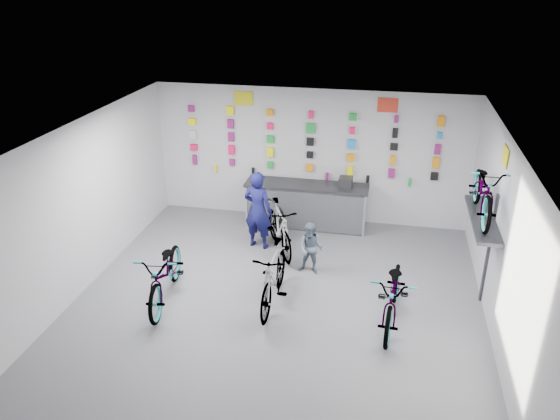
% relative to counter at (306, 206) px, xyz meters
% --- Properties ---
extents(floor, '(8.00, 8.00, 0.00)m').
position_rel_counter_xyz_m(floor, '(0.00, -3.54, -0.49)').
color(floor, '#545359').
rests_on(floor, ground).
extents(ceiling, '(8.00, 8.00, 0.00)m').
position_rel_counter_xyz_m(ceiling, '(0.00, -3.54, 2.51)').
color(ceiling, white).
rests_on(ceiling, wall_back).
extents(wall_back, '(7.00, 0.00, 7.00)m').
position_rel_counter_xyz_m(wall_back, '(0.00, 0.46, 1.01)').
color(wall_back, silver).
rests_on(wall_back, floor).
extents(wall_left, '(0.00, 8.00, 8.00)m').
position_rel_counter_xyz_m(wall_left, '(-3.50, -3.54, 1.01)').
color(wall_left, silver).
rests_on(wall_left, floor).
extents(wall_right, '(0.00, 8.00, 8.00)m').
position_rel_counter_xyz_m(wall_right, '(3.50, -3.54, 1.01)').
color(wall_right, silver).
rests_on(wall_right, floor).
extents(counter, '(2.70, 0.66, 1.00)m').
position_rel_counter_xyz_m(counter, '(0.00, 0.00, 0.00)').
color(counter, black).
rests_on(counter, floor).
extents(merch_wall, '(5.57, 0.08, 1.56)m').
position_rel_counter_xyz_m(merch_wall, '(0.01, 0.39, 1.30)').
color(merch_wall, '#82195F').
rests_on(merch_wall, wall_back).
extents(wall_bracket, '(0.39, 1.90, 2.00)m').
position_rel_counter_xyz_m(wall_bracket, '(3.33, -2.34, 0.98)').
color(wall_bracket, '#333338').
rests_on(wall_bracket, wall_right).
extents(sign_left, '(0.42, 0.02, 0.30)m').
position_rel_counter_xyz_m(sign_left, '(-1.50, 0.44, 2.23)').
color(sign_left, yellow).
rests_on(sign_left, wall_back).
extents(sign_right, '(0.42, 0.02, 0.30)m').
position_rel_counter_xyz_m(sign_right, '(1.60, 0.44, 2.23)').
color(sign_right, red).
rests_on(sign_right, wall_back).
extents(sign_side, '(0.02, 0.40, 0.30)m').
position_rel_counter_xyz_m(sign_side, '(3.48, -2.34, 2.16)').
color(sign_side, yellow).
rests_on(sign_side, wall_right).
extents(bike_left, '(0.98, 2.09, 1.05)m').
position_rel_counter_xyz_m(bike_left, '(-1.90, -3.44, 0.04)').
color(bike_left, gray).
rests_on(bike_left, floor).
extents(bike_center, '(0.53, 1.83, 1.10)m').
position_rel_counter_xyz_m(bike_center, '(-0.05, -3.19, 0.06)').
color(bike_center, gray).
rests_on(bike_center, floor).
extents(bike_right, '(0.85, 2.03, 1.04)m').
position_rel_counter_xyz_m(bike_right, '(1.97, -3.31, 0.04)').
color(bike_right, gray).
rests_on(bike_right, floor).
extents(bike_service, '(1.22, 1.78, 1.05)m').
position_rel_counter_xyz_m(bike_service, '(-0.34, -1.28, 0.04)').
color(bike_service, gray).
rests_on(bike_service, floor).
extents(bike_wall, '(0.63, 1.80, 0.95)m').
position_rel_counter_xyz_m(bike_wall, '(3.25, -2.34, 1.57)').
color(bike_wall, gray).
rests_on(bike_wall, wall_bracket).
extents(clerk, '(0.67, 0.51, 1.65)m').
position_rel_counter_xyz_m(clerk, '(-0.81, -1.18, 0.34)').
color(clerk, '#111248').
rests_on(clerk, floor).
extents(customer, '(0.55, 0.45, 1.03)m').
position_rel_counter_xyz_m(customer, '(0.41, -2.02, 0.03)').
color(customer, slate).
rests_on(customer, floor).
extents(spare_wheel, '(0.80, 0.43, 0.76)m').
position_rel_counter_xyz_m(spare_wheel, '(-0.83, -0.37, -0.12)').
color(spare_wheel, black).
rests_on(spare_wheel, floor).
extents(register, '(0.29, 0.31, 0.22)m').
position_rel_counter_xyz_m(register, '(0.84, 0.01, 0.62)').
color(register, black).
rests_on(register, counter).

